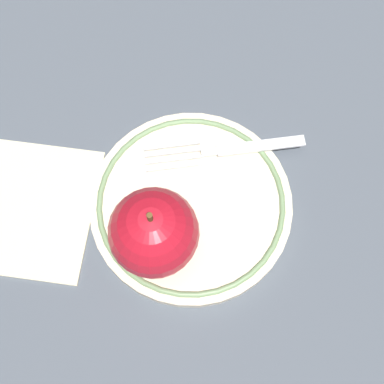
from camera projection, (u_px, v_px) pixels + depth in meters
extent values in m
plane|color=#484F59|center=(182.00, 205.00, 0.55)|extent=(2.00, 2.00, 0.00)
cylinder|color=beige|center=(192.00, 202.00, 0.55)|extent=(0.21, 0.21, 0.01)
torus|color=#719061|center=(192.00, 200.00, 0.54)|extent=(0.19, 0.19, 0.01)
sphere|color=#B31422|center=(154.00, 233.00, 0.48)|extent=(0.08, 0.08, 0.08)
cylinder|color=brown|center=(150.00, 217.00, 0.44)|extent=(0.01, 0.01, 0.01)
cube|color=silver|center=(261.00, 146.00, 0.56)|extent=(0.05, 0.09, 0.00)
cube|color=silver|center=(209.00, 152.00, 0.55)|extent=(0.01, 0.02, 0.00)
cube|color=silver|center=(172.00, 146.00, 0.56)|extent=(0.03, 0.05, 0.00)
cube|color=silver|center=(173.00, 153.00, 0.55)|extent=(0.03, 0.05, 0.00)
cube|color=silver|center=(174.00, 160.00, 0.55)|extent=(0.03, 0.05, 0.00)
cube|color=silver|center=(174.00, 167.00, 0.55)|extent=(0.03, 0.05, 0.00)
cube|color=beige|center=(31.00, 208.00, 0.55)|extent=(0.16, 0.15, 0.01)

